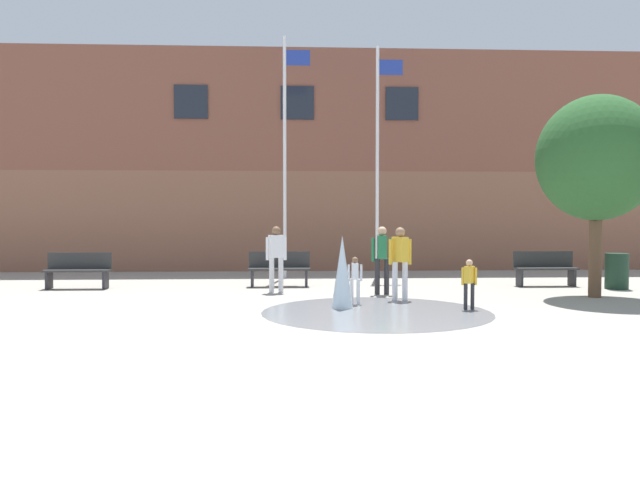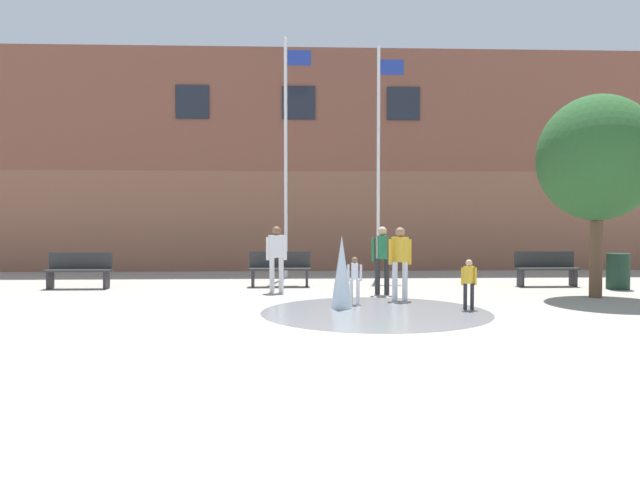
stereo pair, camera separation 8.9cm
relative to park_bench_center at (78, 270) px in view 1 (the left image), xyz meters
The scene contains 15 objects.
ground_plane 10.87m from the park_bench_center, 58.91° to the right, with size 100.00×100.00×0.00m, color #9E998E.
library_building 10.19m from the park_bench_center, 54.49° to the left, with size 36.00×6.05×7.44m.
splash_fountain 7.67m from the park_bench_center, 30.52° to the right, with size 4.38×4.38×1.45m.
park_bench_center is the anchor object (origin of this frame).
park_bench_under_right_flagpole 5.08m from the park_bench_center, ahead, with size 1.60×0.44×0.91m.
park_bench_near_trashcan 12.05m from the park_bench_center, ahead, with size 1.60×0.44×0.91m.
teen_by_trashcan 5.15m from the park_bench_center, 11.69° to the right, with size 0.50×0.30×1.59m.
adult_in_red 8.17m from the park_bench_center, 18.25° to the right, with size 0.50×0.39×1.59m.
child_with_pink_shirt 7.40m from the park_bench_center, 25.07° to the right, with size 0.31×0.21×0.99m.
child_running 9.72m from the park_bench_center, 24.32° to the right, with size 0.31×0.24×0.99m.
adult_watching 7.67m from the park_bench_center, 11.57° to the right, with size 0.50×0.35×1.59m.
flagpole_left 6.71m from the park_bench_center, 26.05° to the left, with size 0.80×0.10×7.13m.
flagpole_right 8.99m from the park_bench_center, 17.75° to the left, with size 0.80×0.10×6.88m.
trash_can 13.60m from the park_bench_center, ahead, with size 0.56×0.56×0.90m, color #193323.
street_tree_near_building 12.72m from the park_bench_center, 10.63° to the right, with size 2.64×2.64×4.54m.
Camera 1 is at (-0.26, -6.68, 1.82)m, focal length 35.00 mm.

